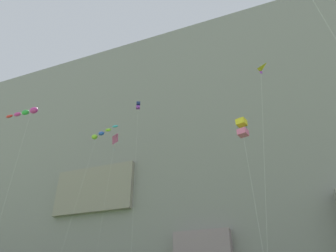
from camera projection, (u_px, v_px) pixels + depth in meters
cliff_face at (212, 158)px, 66.75m from camera, size 180.00×23.57×59.47m
kite_windsock_low_left at (101, 134)px, 48.21m from camera, size 5.49×4.69×25.81m
kite_box_mid_right at (242, 128)px, 29.69m from camera, size 1.39×5.06×17.50m
kite_windsock_low_center at (26, 112)px, 42.68m from camera, size 5.54×1.63×25.38m
kite_delta_high_center at (259, 83)px, 29.27m from camera, size 2.73×1.60×21.55m
kite_box_near_cliff at (138, 107)px, 52.65m from camera, size 1.90×2.62×32.07m
kite_diamond_upper_mid at (115, 141)px, 57.13m from camera, size 1.92×6.67×30.07m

